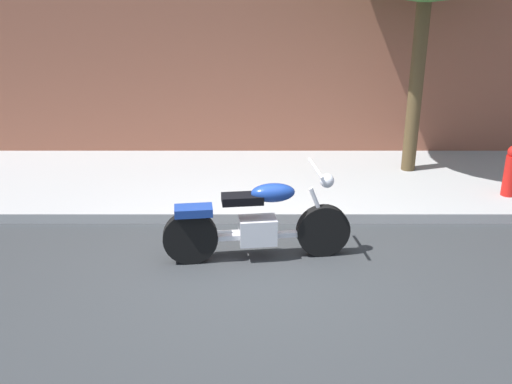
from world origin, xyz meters
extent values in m
plane|color=#303335|center=(0.00, 0.00, 0.00)|extent=(60.00, 60.00, 0.00)
cube|color=#9E9E9E|center=(0.00, 2.75, 0.07)|extent=(19.27, 2.96, 0.14)
cylinder|color=black|center=(0.81, 0.34, 0.32)|extent=(0.66, 0.21, 0.65)
cylinder|color=black|center=(-0.78, 0.15, 0.32)|extent=(0.66, 0.21, 0.65)
cube|color=silver|center=(0.01, 0.25, 0.37)|extent=(0.47, 0.33, 0.32)
cube|color=silver|center=(0.01, 0.25, 0.30)|extent=(1.44, 0.26, 0.06)
ellipsoid|color=navy|center=(0.19, 0.27, 0.85)|extent=(0.55, 0.32, 0.22)
cube|color=black|center=(-0.17, 0.22, 0.79)|extent=(0.51, 0.30, 0.10)
cube|color=navy|center=(-0.73, 0.15, 0.67)|extent=(0.47, 0.29, 0.10)
cylinder|color=silver|center=(0.75, 0.34, 0.60)|extent=(0.28, 0.08, 0.58)
cylinder|color=silver|center=(0.69, 0.33, 1.13)|extent=(0.12, 0.70, 0.04)
sphere|color=silver|center=(0.83, 0.35, 0.97)|extent=(0.17, 0.17, 0.17)
cylinder|color=silver|center=(-0.25, 0.37, 0.27)|extent=(0.81, 0.19, 0.09)
cylinder|color=brown|center=(2.54, 3.17, 1.76)|extent=(0.23, 0.23, 3.53)
cylinder|color=red|center=(3.73, 1.99, 0.38)|extent=(0.20, 0.20, 0.75)
sphere|color=red|center=(3.73, 1.99, 0.81)|extent=(0.19, 0.19, 0.19)
camera|label=1|loc=(-0.01, -6.05, 3.30)|focal=40.85mm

